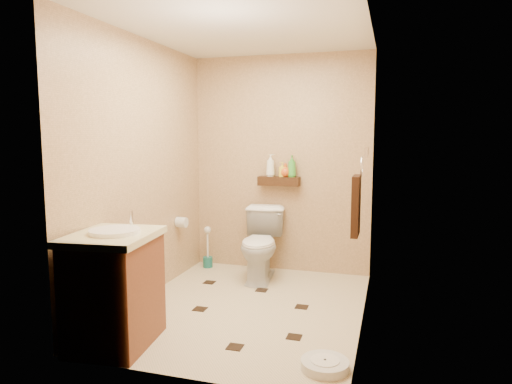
% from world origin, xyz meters
% --- Properties ---
extents(ground, '(2.50, 2.50, 0.00)m').
position_xyz_m(ground, '(0.00, 0.00, 0.00)').
color(ground, beige).
rests_on(ground, ground).
extents(wall_back, '(2.00, 0.04, 2.40)m').
position_xyz_m(wall_back, '(0.00, 1.25, 1.20)').
color(wall_back, tan).
rests_on(wall_back, ground).
extents(wall_front, '(2.00, 0.04, 2.40)m').
position_xyz_m(wall_front, '(0.00, -1.25, 1.20)').
color(wall_front, tan).
rests_on(wall_front, ground).
extents(wall_left, '(0.04, 2.50, 2.40)m').
position_xyz_m(wall_left, '(-1.00, 0.00, 1.20)').
color(wall_left, tan).
rests_on(wall_left, ground).
extents(wall_right, '(0.04, 2.50, 2.40)m').
position_xyz_m(wall_right, '(1.00, 0.00, 1.20)').
color(wall_right, tan).
rests_on(wall_right, ground).
extents(ceiling, '(2.00, 2.50, 0.02)m').
position_xyz_m(ceiling, '(0.00, 0.00, 2.40)').
color(ceiling, silver).
rests_on(ceiling, wall_back).
extents(wall_shelf, '(0.46, 0.14, 0.10)m').
position_xyz_m(wall_shelf, '(0.00, 1.17, 1.02)').
color(wall_shelf, '#3B2610').
rests_on(wall_shelf, wall_back).
extents(floor_accents, '(1.23, 1.42, 0.01)m').
position_xyz_m(floor_accents, '(0.03, -0.04, 0.00)').
color(floor_accents, black).
rests_on(floor_accents, ground).
extents(toilet, '(0.50, 0.78, 0.75)m').
position_xyz_m(toilet, '(-0.11, 0.83, 0.38)').
color(toilet, white).
rests_on(toilet, ground).
extents(vanity, '(0.63, 0.73, 0.96)m').
position_xyz_m(vanity, '(-0.70, -0.95, 0.43)').
color(vanity, brown).
rests_on(vanity, ground).
extents(bathroom_scale, '(0.41, 0.41, 0.06)m').
position_xyz_m(bathroom_scale, '(0.82, -0.88, 0.03)').
color(bathroom_scale, silver).
rests_on(bathroom_scale, ground).
extents(toilet_brush, '(0.11, 0.11, 0.48)m').
position_xyz_m(toilet_brush, '(-0.82, 1.07, 0.17)').
color(toilet_brush, '#18635C').
rests_on(toilet_brush, ground).
extents(towel_ring, '(0.12, 0.30, 0.76)m').
position_xyz_m(towel_ring, '(0.91, 0.25, 0.95)').
color(towel_ring, silver).
rests_on(towel_ring, wall_right).
extents(toilet_paper, '(0.12, 0.11, 0.12)m').
position_xyz_m(toilet_paper, '(-0.94, 0.65, 0.60)').
color(toilet_paper, silver).
rests_on(toilet_paper, wall_left).
extents(bottle_a, '(0.13, 0.13, 0.25)m').
position_xyz_m(bottle_a, '(-0.10, 1.17, 1.19)').
color(bottle_a, white).
rests_on(bottle_a, wall_shelf).
extents(bottle_b, '(0.09, 0.09, 0.16)m').
position_xyz_m(bottle_b, '(0.04, 1.17, 1.15)').
color(bottle_b, yellow).
rests_on(bottle_b, wall_shelf).
extents(bottle_c, '(0.15, 0.15, 0.15)m').
position_xyz_m(bottle_c, '(0.07, 1.17, 1.14)').
color(bottle_c, '#D85619').
rests_on(bottle_c, wall_shelf).
extents(bottle_d, '(0.11, 0.11, 0.24)m').
position_xyz_m(bottle_d, '(0.14, 1.17, 1.19)').
color(bottle_d, green).
rests_on(bottle_d, wall_shelf).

